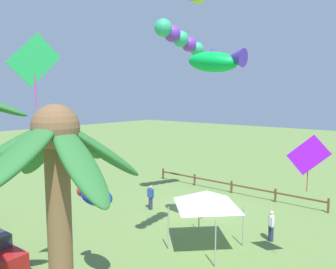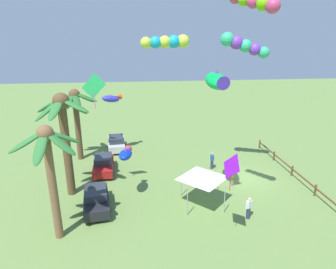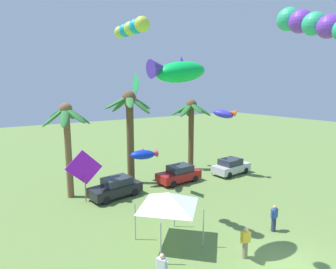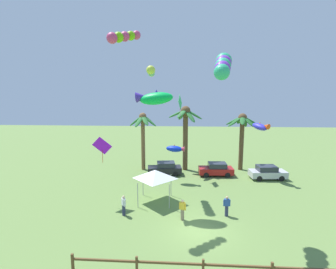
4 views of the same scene
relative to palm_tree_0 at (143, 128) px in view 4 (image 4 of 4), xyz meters
name	(u,v)px [view 4 (image 4 of 4)]	position (x,y,z in m)	size (l,w,h in m)	color
ground_plane	(199,231)	(6.12, -14.13, -5.27)	(120.00, 120.00, 0.00)	olive
palm_tree_0	(143,128)	(0.00, 0.00, 0.00)	(3.53, 3.77, 7.15)	brown
palm_tree_1	(242,128)	(12.15, 0.75, -0.02)	(4.11, 4.26, 7.08)	brown
palm_tree_2	(185,124)	(5.21, 0.30, 0.47)	(4.28, 4.26, 7.96)	brown
rail_fence	(203,266)	(6.07, -18.41, -4.67)	(13.77, 0.12, 0.95)	brown
parked_car_0	(165,168)	(2.84, -1.91, -4.52)	(4.10, 2.22, 1.51)	black
parked_car_1	(216,169)	(8.81, -1.85, -4.52)	(3.97, 1.88, 1.51)	#A51919
parked_car_2	(267,172)	(14.35, -2.71, -4.52)	(4.02, 1.98, 1.51)	#BCBCC1
spectator_0	(182,210)	(4.97, -12.61, -4.45)	(0.52, 0.35, 1.59)	gray
spectator_1	(124,205)	(0.45, -12.18, -4.45)	(0.39, 0.49, 1.59)	#2D3351
spectator_2	(227,206)	(8.35, -11.78, -4.45)	(0.55, 0.26, 1.59)	#2D3351
festival_tent	(155,174)	(2.59, -9.46, -2.80)	(2.86, 2.86, 2.85)	#9E9EA3
kite_fish_0	(154,98)	(2.64, -10.16, 3.70)	(3.05, 1.37, 1.32)	#09BD46
kite_tube_1	(151,72)	(1.98, -6.87, 6.08)	(0.94, 2.90, 0.80)	#C1D83F
kite_fish_2	(261,126)	(13.35, -2.61, 0.60)	(1.88, 2.28, 1.03)	#3533D7
kite_fish_3	(175,149)	(4.14, -4.09, -1.68)	(2.09, 1.18, 0.83)	#0D2ABB
kite_tube_4	(223,65)	(7.46, -13.55, 5.78)	(1.54, 3.90, 2.02)	#2EB57C
kite_tube_5	(123,37)	(0.57, -11.44, 8.10)	(2.14, 2.27, 1.25)	#CD3C71
kite_diamond_6	(102,146)	(-1.83, -9.91, -0.29)	(1.63, 0.46, 2.28)	#9315E4
kite_diamond_7	(180,102)	(4.57, -2.14, 3.17)	(0.38, 1.71, 2.43)	#29BB5B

